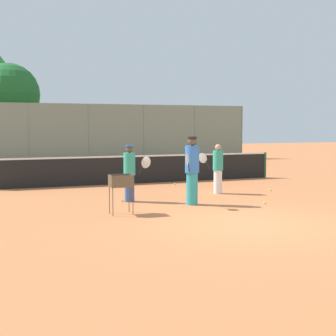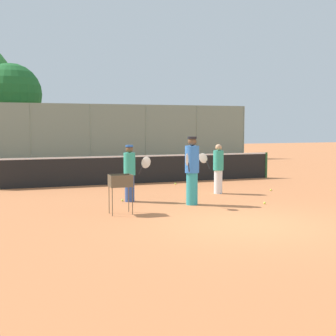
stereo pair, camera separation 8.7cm
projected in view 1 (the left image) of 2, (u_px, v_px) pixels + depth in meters
name	position (u px, v px, depth m)	size (l,w,h in m)	color
ground_plane	(248.00, 224.00, 10.46)	(80.00, 80.00, 0.00)	#C67242
tennis_net	(142.00, 169.00, 17.84)	(10.93, 0.10, 1.07)	#26592D
back_fence	(89.00, 133.00, 27.73)	(20.66, 0.08, 3.47)	gray
tree_0	(9.00, 94.00, 29.17)	(3.80, 3.80, 6.06)	brown
player_white_outfit	(218.00, 168.00, 15.11)	(0.70, 0.67, 1.60)	white
player_red_cap	(192.00, 170.00, 12.97)	(0.66, 0.82, 1.90)	teal
player_yellow_shirt	(130.00, 172.00, 13.51)	(0.72, 0.66, 1.64)	#334C8C
ball_cart	(120.00, 184.00, 11.61)	(0.56, 0.41, 0.99)	brown
tennis_ball_0	(193.00, 183.00, 17.63)	(0.07, 0.07, 0.07)	#D1E54C
tennis_ball_1	(122.00, 200.00, 13.61)	(0.07, 0.07, 0.07)	#D1E54C
tennis_ball_2	(270.00, 190.00, 15.78)	(0.07, 0.07, 0.07)	#D1E54C
tennis_ball_3	(175.00, 184.00, 17.44)	(0.07, 0.07, 0.07)	#D1E54C
tennis_ball_4	(265.00, 203.00, 13.15)	(0.07, 0.07, 0.07)	#D1E54C
parked_car	(115.00, 148.00, 31.97)	(4.20, 1.70, 1.60)	#232328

